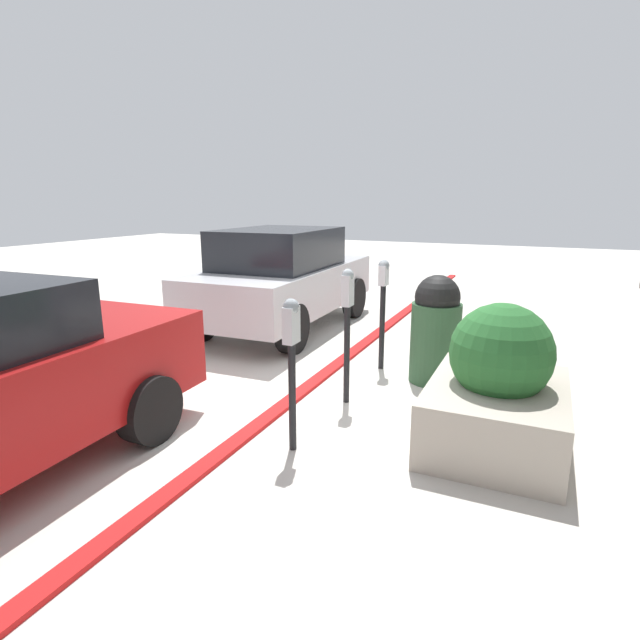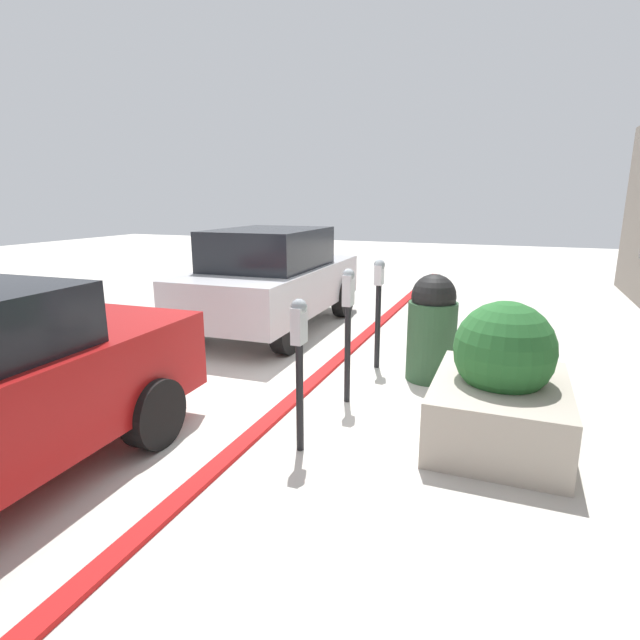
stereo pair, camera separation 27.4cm
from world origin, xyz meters
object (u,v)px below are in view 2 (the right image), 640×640
object	(u,v)px
parking_meter_nearest	(299,348)
trash_bin	(432,328)
parking_meter_second	(348,314)
planter_box	(501,387)
parking_meter_middle	(379,297)
parked_car_middle	(273,278)

from	to	relation	value
parking_meter_nearest	trash_bin	size ratio (longest dim) A/B	1.05
parking_meter_second	trash_bin	size ratio (longest dim) A/B	1.12
parking_meter_second	planter_box	distance (m)	1.64
planter_box	trash_bin	size ratio (longest dim) A/B	1.19
parking_meter_second	parking_meter_middle	distance (m)	1.19
parking_meter_second	parked_car_middle	world-z (taller)	parked_car_middle
parking_meter_nearest	trash_bin	xyz separation A→B (m)	(2.17, -0.75, -0.28)
parking_meter_nearest	parked_car_middle	bearing A→B (deg)	29.58
parking_meter_nearest	parking_meter_middle	xyz separation A→B (m)	(2.35, -0.05, 0.01)
parking_meter_middle	parked_car_middle	size ratio (longest dim) A/B	0.35
planter_box	parked_car_middle	xyz separation A→B (m)	(2.83, 3.64, 0.35)
parking_meter_nearest	parked_car_middle	xyz separation A→B (m)	(3.64, 2.06, -0.06)
parking_meter_middle	planter_box	distance (m)	2.21
parking_meter_middle	parked_car_middle	xyz separation A→B (m)	(1.29, 2.11, -0.07)
parking_meter_middle	parked_car_middle	world-z (taller)	parked_car_middle
parking_meter_nearest	parking_meter_middle	world-z (taller)	parking_meter_middle
planter_box	parking_meter_second	bearing A→B (deg)	77.22
parked_car_middle	parking_meter_second	bearing A→B (deg)	-141.22
parking_meter_middle	trash_bin	xyz separation A→B (m)	(-0.18, -0.70, -0.29)
parking_meter_second	planter_box	bearing A→B (deg)	-102.78
parking_meter_nearest	parking_meter_second	world-z (taller)	parking_meter_second
parking_meter_nearest	planter_box	distance (m)	1.82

